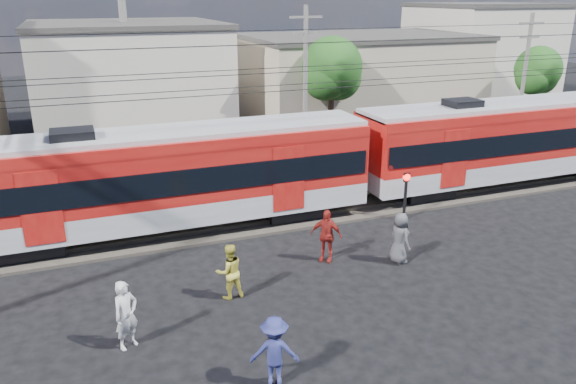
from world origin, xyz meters
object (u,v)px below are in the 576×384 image
object	(u,v)px
car_silver	(532,141)
crossing_signal	(406,188)
commuter_train	(172,175)
pedestrian_c	(275,352)
pedestrian_a	(126,315)

from	to	relation	value
car_silver	crossing_signal	world-z (taller)	crossing_signal
commuter_train	pedestrian_c	world-z (taller)	commuter_train
commuter_train	crossing_signal	distance (m)	9.52
pedestrian_c	car_silver	size ratio (longest dim) A/B	0.44
pedestrian_c	car_silver	world-z (taller)	pedestrian_c
pedestrian_a	car_silver	world-z (taller)	pedestrian_a
car_silver	crossing_signal	size ratio (longest dim) A/B	2.02
pedestrian_a	pedestrian_c	bearing A→B (deg)	-73.07
commuter_train	car_silver	size ratio (longest dim) A/B	11.91
commuter_train	car_silver	world-z (taller)	commuter_train
commuter_train	crossing_signal	size ratio (longest dim) A/B	24.12
pedestrian_a	pedestrian_c	distance (m)	4.27
pedestrian_a	pedestrian_c	xyz separation A→B (m)	(3.16, -2.88, -0.05)
pedestrian_c	crossing_signal	distance (m)	11.80
commuter_train	pedestrian_a	distance (m)	7.88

